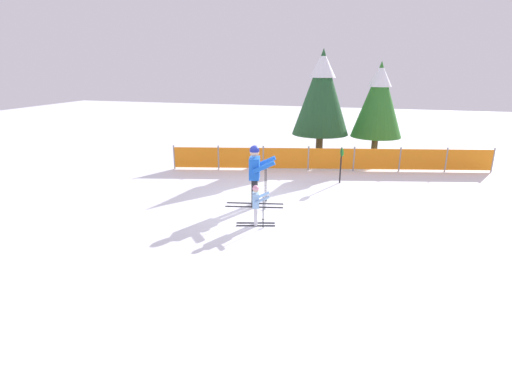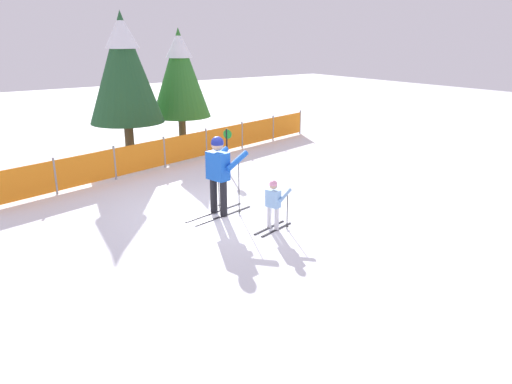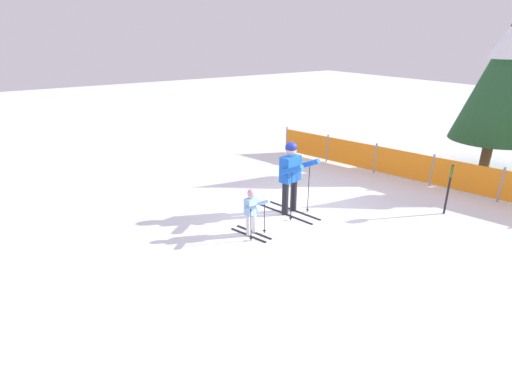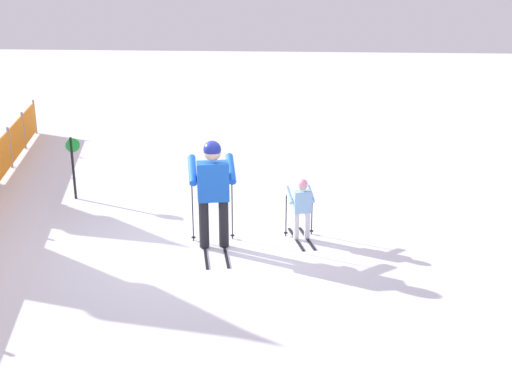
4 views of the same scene
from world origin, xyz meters
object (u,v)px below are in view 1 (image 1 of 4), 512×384
Objects in this scene: skier_adult at (256,170)px; safety_fence at (331,159)px; skier_child at (257,202)px; conifer_near at (322,91)px; conifer_far at (379,98)px; trail_marker at (341,161)px.

skier_adult reaches higher than safety_fence.
skier_adult is at bearing -109.71° from safety_fence.
conifer_near is (0.46, 8.91, 2.28)m from skier_child.
conifer_near is (0.90, 7.47, 1.81)m from skier_adult.
skier_adult is 0.43× the size of conifer_far.
conifer_far is (3.35, 8.14, 1.49)m from skier_adult.
conifer_near is at bearing 71.74° from skier_child.
skier_adult is at bearing -112.37° from conifer_far.
skier_child is at bearing -101.59° from safety_fence.
conifer_near reaches higher than skier_adult.
skier_adult is at bearing 91.62° from skier_child.
safety_fence is at bearing -73.18° from conifer_near.
conifer_far reaches higher than skier_child.
skier_adult is 3.84m from trail_marker.
trail_marker is at bearing -73.24° from safety_fence.
trail_marker is at bearing 43.02° from skier_adult.
conifer_near reaches higher than skier_child.
skier_adult is 1.68× the size of skier_child.
conifer_far is at bearing 57.81° from skier_child.
trail_marker reaches higher than safety_fence.
conifer_near is (-0.81, 2.69, 2.42)m from safety_fence.
safety_fence is at bearing -115.99° from conifer_far.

